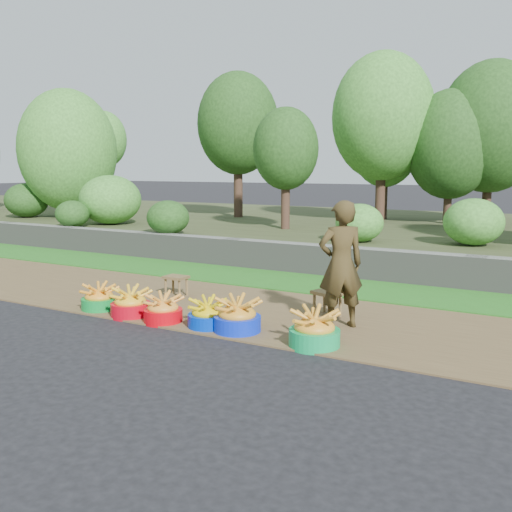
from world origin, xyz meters
The scene contains 15 objects.
ground_plane centered at (0.00, 0.00, 0.00)m, with size 120.00×120.00×0.00m, color black.
dirt_shoulder centered at (0.00, 1.25, 0.01)m, with size 80.00×2.50×0.02m, color brown.
grass_verge centered at (0.00, 3.25, 0.02)m, with size 80.00×1.50×0.04m, color #266F1E.
retaining_wall centered at (0.00, 4.10, 0.28)m, with size 80.00×0.35×0.55m, color slate.
earth_bank centered at (0.00, 9.00, 0.25)m, with size 80.00×10.00×0.50m, color #384022.
vegetation centered at (-5.42, 7.92, 2.58)m, with size 30.36×7.78×4.35m.
basin_a centered at (-1.99, 0.29, 0.16)m, with size 0.48×0.48×0.36m.
basin_b centered at (-1.40, 0.24, 0.17)m, with size 0.51×0.51×0.38m.
basin_c centered at (-0.85, 0.22, 0.16)m, with size 0.48×0.48×0.36m.
basin_d centered at (-0.23, 0.30, 0.16)m, with size 0.48×0.48×0.36m.
basin_e centered at (0.18, 0.31, 0.19)m, with size 0.55×0.55×0.41m.
basin_f centered at (1.18, 0.25, 0.18)m, with size 0.55×0.55×0.41m.
stool_left centered at (-1.59, 1.46, 0.26)m, with size 0.34×0.26×0.30m.
stool_right centered at (0.82, 1.48, 0.27)m, with size 0.44×0.39×0.32m.
vendor_woman centered at (1.15, 1.08, 0.78)m, with size 0.55×0.36×1.52m, color black.
Camera 1 is at (3.55, -5.19, 1.91)m, focal length 40.00 mm.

